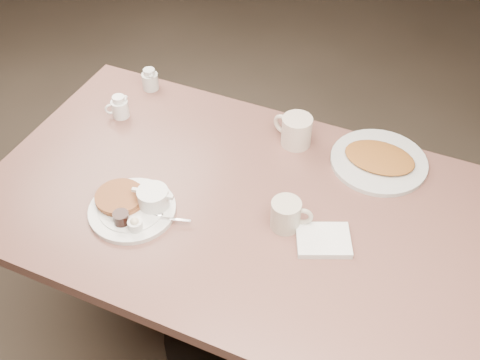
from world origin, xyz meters
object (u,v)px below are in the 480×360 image
at_px(diner_table, 237,239).
at_px(creamer_left, 120,107).
at_px(hash_plate, 379,160).
at_px(coffee_mug_near, 287,214).
at_px(coffee_mug_far, 296,131).
at_px(creamer_right, 150,80).
at_px(main_plate, 134,205).

relative_size(diner_table, creamer_left, 18.75).
bearing_deg(diner_table, hash_plate, 44.43).
bearing_deg(diner_table, coffee_mug_near, -10.04).
height_order(coffee_mug_near, coffee_mug_far, coffee_mug_far).
xyz_separation_m(diner_table, creamer_left, (-0.53, 0.21, 0.21)).
bearing_deg(hash_plate, creamer_right, 176.11).
distance_m(creamer_right, hash_plate, 0.85).
bearing_deg(diner_table, creamer_right, 143.08).
bearing_deg(coffee_mug_far, coffee_mug_near, -73.67).
relative_size(coffee_mug_near, coffee_mug_far, 0.86).
relative_size(main_plate, hash_plate, 1.05).
xyz_separation_m(coffee_mug_near, coffee_mug_far, (-0.10, 0.35, 0.00)).
relative_size(creamer_left, creamer_right, 1.00).
bearing_deg(creamer_right, coffee_mug_far, -7.00).
xyz_separation_m(diner_table, coffee_mug_far, (0.06, 0.32, 0.22)).
bearing_deg(hash_plate, coffee_mug_near, -115.75).
bearing_deg(hash_plate, main_plate, -140.82).
bearing_deg(creamer_right, creamer_left, -93.92).
bearing_deg(creamer_left, main_plate, -52.59).
relative_size(diner_table, coffee_mug_near, 11.81).
relative_size(coffee_mug_far, creamer_left, 1.85).
distance_m(creamer_left, creamer_right, 0.18).
height_order(coffee_mug_far, hash_plate, coffee_mug_far).
bearing_deg(creamer_left, coffee_mug_near, -18.76).
xyz_separation_m(main_plate, creamer_right, (-0.26, 0.54, 0.01)).
bearing_deg(coffee_mug_far, diner_table, -101.11).
distance_m(coffee_mug_near, creamer_right, 0.80).
bearing_deg(coffee_mug_near, hash_plate, 64.25).
relative_size(diner_table, main_plate, 4.68).
relative_size(diner_table, creamer_right, 18.75).
distance_m(main_plate, coffee_mug_far, 0.57).
distance_m(coffee_mug_far, creamer_left, 0.60).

